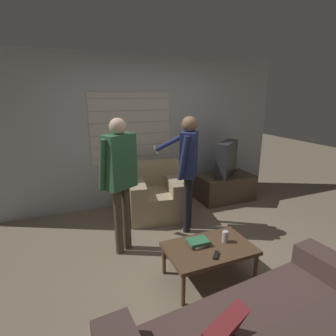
% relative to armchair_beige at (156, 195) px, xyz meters
% --- Properties ---
extents(ground_plane, '(16.00, 16.00, 0.00)m').
position_rel_armchair_beige_xyz_m(ground_plane, '(0.03, -1.40, -0.33)').
color(ground_plane, '#7F705B').
extents(wall_back, '(5.20, 0.08, 2.55)m').
position_rel_armchair_beige_xyz_m(wall_back, '(0.02, 0.63, 0.95)').
color(wall_back, '#ADB2B7').
rests_on(wall_back, ground_plane).
extents(armchair_beige, '(0.99, 0.96, 0.84)m').
position_rel_armchair_beige_xyz_m(armchair_beige, '(0.00, 0.00, 0.00)').
color(armchair_beige, tan).
rests_on(armchair_beige, ground_plane).
extents(coffee_table, '(0.92, 0.57, 0.38)m').
position_rel_armchair_beige_xyz_m(coffee_table, '(-0.00, -1.69, 0.01)').
color(coffee_table, brown).
rests_on(coffee_table, ground_plane).
extents(tv_stand, '(1.02, 0.58, 0.47)m').
position_rel_armchair_beige_xyz_m(tv_stand, '(1.41, 0.11, -0.10)').
color(tv_stand, '#4C3D2D').
rests_on(tv_stand, ground_plane).
extents(tv, '(0.66, 0.60, 0.63)m').
position_rel_armchair_beige_xyz_m(tv, '(1.41, 0.12, 0.45)').
color(tv, '#2D2D33').
rests_on(tv, tv_stand).
extents(person_left_standing, '(0.49, 0.78, 1.67)m').
position_rel_armchair_beige_xyz_m(person_left_standing, '(-0.74, -0.82, 0.72)').
color(person_left_standing, '#4C4233').
rests_on(person_left_standing, ground_plane).
extents(person_right_standing, '(0.54, 0.72, 1.65)m').
position_rel_armchair_beige_xyz_m(person_right_standing, '(0.24, -0.65, 0.70)').
color(person_right_standing, black).
rests_on(person_right_standing, ground_plane).
extents(book_stack, '(0.22, 0.18, 0.06)m').
position_rel_armchair_beige_xyz_m(book_stack, '(-0.10, -1.62, 0.08)').
color(book_stack, beige).
rests_on(book_stack, coffee_table).
extents(soda_can, '(0.07, 0.07, 0.13)m').
position_rel_armchair_beige_xyz_m(soda_can, '(0.20, -1.67, 0.11)').
color(soda_can, silver).
rests_on(soda_can, coffee_table).
extents(spare_remote, '(0.12, 0.12, 0.02)m').
position_rel_armchair_beige_xyz_m(spare_remote, '(-0.03, -1.86, 0.06)').
color(spare_remote, black).
rests_on(spare_remote, coffee_table).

